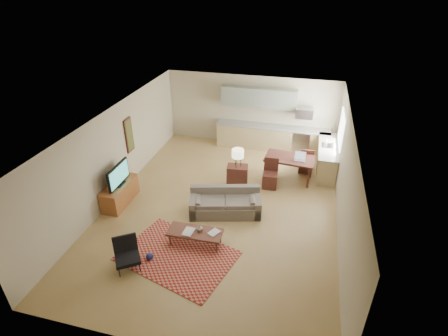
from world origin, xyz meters
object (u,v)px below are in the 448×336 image
(tv_credenza, at_px, (120,193))
(console_table, at_px, (237,177))
(armchair, at_px, (127,255))
(coffee_table, at_px, (195,238))
(dining_table, at_px, (289,168))
(sofa, at_px, (225,203))

(tv_credenza, bearing_deg, console_table, 28.16)
(armchair, height_order, console_table, console_table)
(tv_credenza, xyz_separation_m, console_table, (3.17, 1.70, 0.06))
(coffee_table, xyz_separation_m, dining_table, (1.98, 3.77, 0.19))
(coffee_table, bearing_deg, dining_table, 61.04)
(sofa, relative_size, coffee_table, 1.51)
(armchair, distance_m, console_table, 4.36)
(tv_credenza, xyz_separation_m, dining_table, (4.70, 2.58, 0.08))
(sofa, relative_size, console_table, 2.76)
(coffee_table, relative_size, tv_credenza, 0.99)
(armchair, bearing_deg, console_table, 32.89)
(armchair, distance_m, tv_credenza, 2.75)
(sofa, bearing_deg, console_table, 73.82)
(sofa, height_order, coffee_table, sofa)
(armchair, relative_size, console_table, 0.98)
(coffee_table, height_order, armchair, armchair)
(coffee_table, relative_size, dining_table, 0.88)
(sofa, height_order, console_table, console_table)
(dining_table, bearing_deg, console_table, -144.67)
(coffee_table, bearing_deg, console_table, 79.95)
(sofa, bearing_deg, armchair, -137.67)
(armchair, height_order, tv_credenza, armchair)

